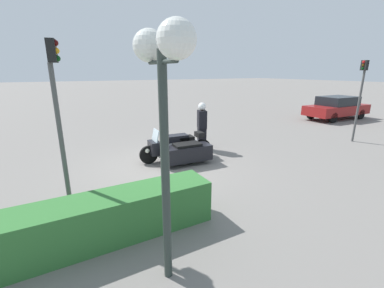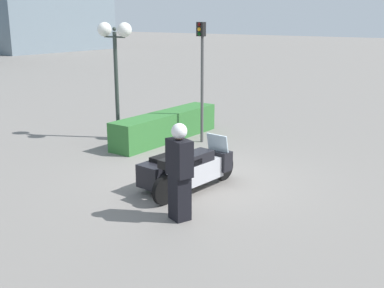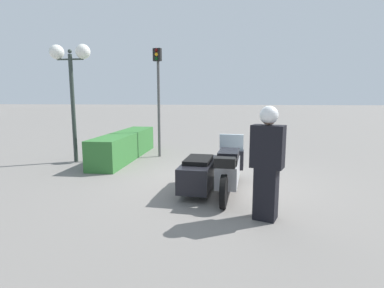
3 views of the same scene
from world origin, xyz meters
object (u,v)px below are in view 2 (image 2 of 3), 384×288
(twin_lamp_post, at_px, (115,43))
(traffic_light_near, at_px, (202,65))
(officer_rider, at_px, (180,170))
(police_motorcycle, at_px, (186,168))
(hedge_bush_curbside, at_px, (166,126))

(twin_lamp_post, distance_m, traffic_light_near, 2.71)
(officer_rider, relative_size, traffic_light_near, 0.52)
(officer_rider, distance_m, twin_lamp_post, 6.88)
(twin_lamp_post, height_order, traffic_light_near, traffic_light_near)
(officer_rider, bearing_deg, twin_lamp_post, 74.92)
(police_motorcycle, relative_size, officer_rider, 1.42)
(police_motorcycle, bearing_deg, traffic_light_near, 34.40)
(police_motorcycle, height_order, twin_lamp_post, twin_lamp_post)
(police_motorcycle, distance_m, traffic_light_near, 4.44)
(officer_rider, relative_size, twin_lamp_post, 0.52)
(twin_lamp_post, relative_size, traffic_light_near, 1.00)
(officer_rider, bearing_deg, hedge_bush_curbside, 61.94)
(twin_lamp_post, bearing_deg, police_motorcycle, -118.43)
(officer_rider, relative_size, hedge_bush_curbside, 0.44)
(officer_rider, height_order, traffic_light_near, traffic_light_near)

